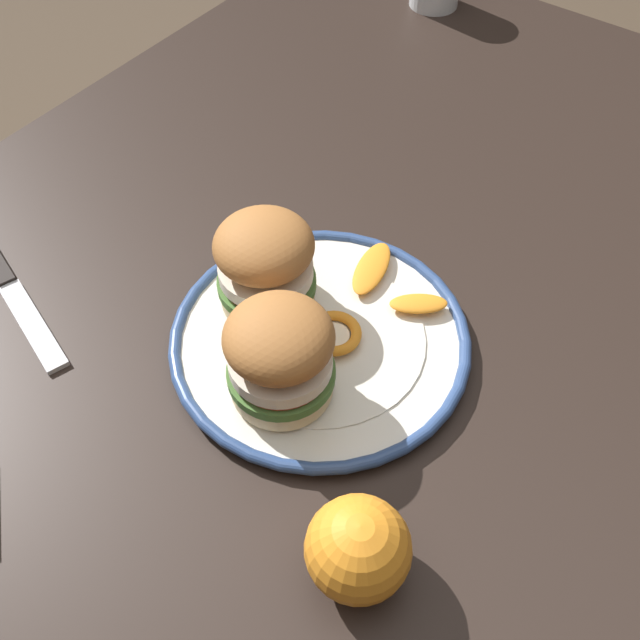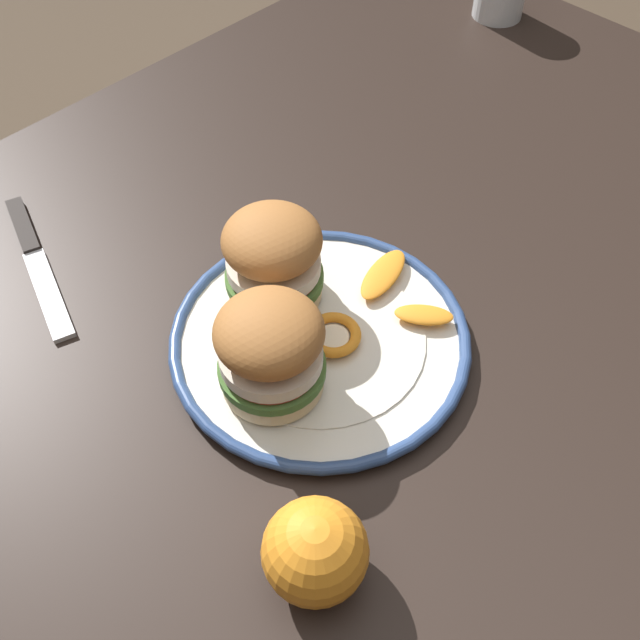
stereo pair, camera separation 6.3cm
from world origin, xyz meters
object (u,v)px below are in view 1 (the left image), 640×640
dinner_plate (320,340)px  table_knife (10,288)px  sandwich_half_left (280,354)px  whole_orange (358,549)px  dining_table (330,357)px  sandwich_half_right (265,263)px

dinner_plate → table_knife: dinner_plate is taller
sandwich_half_left → whole_orange: bearing=-122.4°
dining_table → whole_orange: 0.30m
dinner_plate → sandwich_half_right: sandwich_half_right is taller
sandwich_half_left → sandwich_half_right: bearing=45.5°
sandwich_half_right → table_knife: bearing=120.6°
sandwich_half_left → whole_orange: sandwich_half_left is taller
dining_table → sandwich_half_left: size_ratio=10.25×
sandwich_half_left → sandwich_half_right: size_ratio=1.00×
dining_table → sandwich_half_left: (-0.11, -0.03, 0.15)m
dinner_plate → sandwich_half_left: 0.09m
dining_table → sandwich_half_right: bearing=128.0°
dining_table → dinner_plate: 0.11m
dining_table → sandwich_half_right: 0.17m
dining_table → sandwich_half_left: bearing=-166.6°
dinner_plate → sandwich_half_left: size_ratio=2.17×
dining_table → dinner_plate: bearing=-157.1°
sandwich_half_right → dining_table: bearing=-52.0°
dinner_plate → whole_orange: 0.23m
dinner_plate → sandwich_half_right: 0.09m
sandwich_half_right → whole_orange: (-0.17, -0.22, -0.03)m
sandwich_half_right → whole_orange: sandwich_half_right is taller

